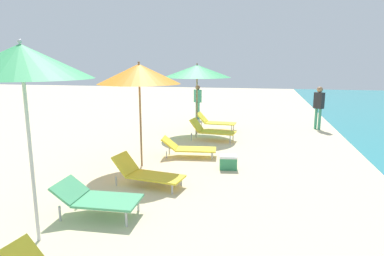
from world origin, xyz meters
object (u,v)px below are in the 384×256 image
object	(u,v)px
lounger_farthest_shoreside	(215,122)
cooler_box	(228,162)
umbrella_third	(22,62)
person_walking_near	(198,99)
umbrella_fourth	(139,74)
umbrella_farthest	(197,71)
lounger_third_shoreside	(97,198)
lounger_fourth_inland	(147,173)
person_walking_mid	(319,103)
lounger_fourth_shoreside	(188,148)
lounger_farthest_inland	(211,130)

from	to	relation	value
lounger_farthest_shoreside	cooler_box	bearing A→B (deg)	-74.08
umbrella_third	person_walking_near	world-z (taller)	umbrella_third
umbrella_fourth	umbrella_farthest	world-z (taller)	umbrella_fourth
lounger_third_shoreside	lounger_fourth_inland	world-z (taller)	lounger_fourth_inland
person_walking_mid	umbrella_fourth	bearing A→B (deg)	-177.18
umbrella_third	cooler_box	xyz separation A→B (m)	(2.36, 3.99, -2.43)
lounger_third_shoreside	cooler_box	size ratio (longest dim) A/B	3.05
umbrella_farthest	cooler_box	xyz separation A→B (m)	(1.63, -3.95, -2.14)
umbrella_fourth	person_walking_near	size ratio (longest dim) A/B	1.64
lounger_fourth_shoreside	person_walking_near	bearing A→B (deg)	92.53
lounger_fourth_inland	person_walking_mid	xyz separation A→B (m)	(4.49, 7.36, 0.76)
lounger_farthest_inland	lounger_third_shoreside	bearing A→B (deg)	-93.87
lounger_farthest_shoreside	lounger_fourth_inland	bearing A→B (deg)	-91.14
umbrella_farthest	lounger_fourth_shoreside	bearing A→B (deg)	-82.71
umbrella_third	umbrella_fourth	world-z (taller)	umbrella_third
umbrella_third	lounger_farthest_inland	world-z (taller)	umbrella_third
umbrella_third	person_walking_near	bearing A→B (deg)	89.63
person_walking_near	person_walking_mid	bearing A→B (deg)	121.45
umbrella_third	person_walking_mid	bearing A→B (deg)	61.84
umbrella_fourth	person_walking_mid	bearing A→B (deg)	49.88
lounger_fourth_inland	person_walking_near	size ratio (longest dim) A/B	0.98
lounger_fourth_inland	umbrella_fourth	bearing A→B (deg)	123.96
lounger_fourth_shoreside	umbrella_farthest	distance (m)	3.74
lounger_farthest_shoreside	lounger_third_shoreside	bearing A→B (deg)	-92.57
lounger_fourth_inland	cooler_box	distance (m)	2.19
lounger_third_shoreside	cooler_box	world-z (taller)	lounger_third_shoreside
lounger_fourth_shoreside	lounger_fourth_inland	bearing A→B (deg)	-105.31
lounger_farthest_inland	lounger_farthest_shoreside	bearing A→B (deg)	100.08
umbrella_fourth	person_walking_near	bearing A→B (deg)	90.63
umbrella_third	person_walking_mid	distance (m)	11.27
lounger_third_shoreside	person_walking_mid	distance (m)	10.15
umbrella_third	umbrella_fourth	xyz separation A→B (m)	(0.15, 3.77, -0.27)
lounger_fourth_shoreside	cooler_box	distance (m)	1.50
umbrella_fourth	lounger_fourth_inland	size ratio (longest dim) A/B	1.67
umbrella_farthest	person_walking_mid	distance (m)	5.08
lounger_third_shoreside	lounger_farthest_shoreside	bearing A→B (deg)	80.88
lounger_fourth_inland	lounger_third_shoreside	bearing A→B (deg)	-93.30
umbrella_farthest	lounger_farthest_shoreside	size ratio (longest dim) A/B	1.67
umbrella_fourth	lounger_farthest_shoreside	world-z (taller)	umbrella_fourth
lounger_fourth_inland	person_walking_mid	distance (m)	8.65
lounger_farthest_shoreside	person_walking_mid	size ratio (longest dim) A/B	0.91
person_walking_near	cooler_box	world-z (taller)	person_walking_near
umbrella_third	lounger_fourth_inland	distance (m)	3.49
umbrella_third	person_walking_near	size ratio (longest dim) A/B	1.80
lounger_farthest_shoreside	cooler_box	distance (m)	4.98
lounger_fourth_inland	lounger_farthest_shoreside	size ratio (longest dim) A/B	1.01
lounger_fourth_shoreside	person_walking_mid	world-z (taller)	person_walking_mid
lounger_third_shoreside	lounger_fourth_inland	bearing A→B (deg)	75.10
lounger_farthest_shoreside	cooler_box	size ratio (longest dim) A/B	3.28
lounger_fourth_inland	lounger_farthest_shoreside	distance (m)	6.39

